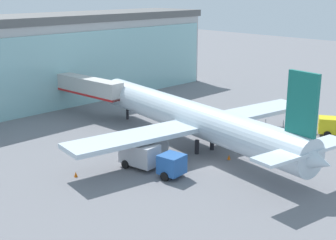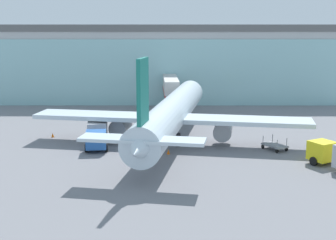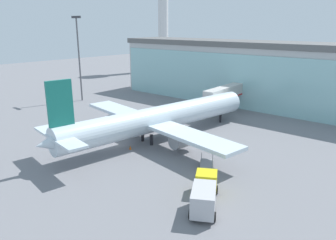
# 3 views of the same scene
# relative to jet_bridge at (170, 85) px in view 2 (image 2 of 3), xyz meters

# --- Properties ---
(ground) EXTENTS (240.00, 240.00, 0.00)m
(ground) POSITION_rel_jet_bridge_xyz_m (-1.50, -27.12, -4.21)
(ground) COLOR slate
(terminal_building) EXTENTS (66.13, 15.88, 13.90)m
(terminal_building) POSITION_rel_jet_bridge_xyz_m (-1.50, 11.12, 2.74)
(terminal_building) COLOR #B4B4B4
(terminal_building) RESTS_ON ground
(jet_bridge) EXTENTS (3.48, 14.75, 5.57)m
(jet_bridge) POSITION_rel_jet_bridge_xyz_m (0.00, 0.00, 0.00)
(jet_bridge) COLOR beige
(jet_bridge) RESTS_ON ground
(airplane) EXTENTS (32.64, 38.05, 11.05)m
(airplane) POSITION_rel_jet_bridge_xyz_m (1.14, -21.06, -0.78)
(airplane) COLOR silver
(airplane) RESTS_ON ground
(catering_truck) EXTENTS (3.41, 7.55, 2.65)m
(catering_truck) POSITION_rel_jet_bridge_xyz_m (-7.42, -23.24, -2.74)
(catering_truck) COLOR #2659A5
(catering_truck) RESTS_ON ground
(baggage_cart) EXTENTS (2.90, 3.22, 1.50)m
(baggage_cart) POSITION_rel_jet_bridge_xyz_m (12.88, -24.20, -3.70)
(baggage_cart) COLOR gray
(baggage_cart) RESTS_ON ground
(safety_cone_nose) EXTENTS (0.36, 0.36, 0.55)m
(safety_cone_nose) POSITION_rel_jet_bridge_xyz_m (1.03, -26.62, -3.93)
(safety_cone_nose) COLOR orange
(safety_cone_nose) RESTS_ON ground
(safety_cone_wingtip) EXTENTS (0.36, 0.36, 0.55)m
(safety_cone_wingtip) POSITION_rel_jet_bridge_xyz_m (-13.84, -19.51, -3.93)
(safety_cone_wingtip) COLOR orange
(safety_cone_wingtip) RESTS_ON ground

